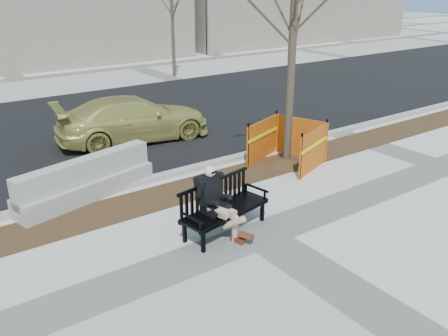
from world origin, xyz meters
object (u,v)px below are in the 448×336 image
(tree_fence, at_px, (286,164))
(seated_man, at_px, (214,235))
(bench, at_px, (225,231))
(sedan, at_px, (135,140))
(jersey_barrier_left, at_px, (88,198))

(tree_fence, bearing_deg, seated_man, -151.58)
(bench, bearing_deg, tree_fence, 19.22)
(sedan, bearing_deg, tree_fence, -143.12)
(seated_man, height_order, jersey_barrier_left, seated_man)
(seated_man, height_order, sedan, seated_man)
(tree_fence, relative_size, jersey_barrier_left, 1.81)
(bench, bearing_deg, seated_man, 168.46)
(seated_man, bearing_deg, bench, -11.54)
(bench, xyz_separation_m, tree_fence, (3.42, 1.99, 0.00))
(bench, distance_m, jersey_barrier_left, 3.45)
(bench, distance_m, seated_man, 0.26)
(tree_fence, bearing_deg, jersey_barrier_left, 168.37)
(bench, xyz_separation_m, seated_man, (-0.26, 0.00, 0.00))
(bench, height_order, jersey_barrier_left, bench)
(bench, distance_m, sedan, 6.29)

